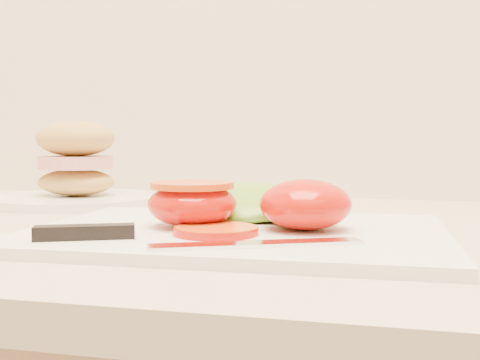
# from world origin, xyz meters

# --- Properties ---
(cutting_board) EXTENTS (0.39, 0.29, 0.01)m
(cutting_board) POSITION_xyz_m (-0.60, 1.59, 0.94)
(cutting_board) COLOR white
(cutting_board) RESTS_ON counter
(tomato_half_dome) EXTENTS (0.09, 0.09, 0.05)m
(tomato_half_dome) POSITION_xyz_m (-0.54, 1.60, 0.96)
(tomato_half_dome) COLOR red
(tomato_half_dome) RESTS_ON cutting_board
(tomato_half_cut) EXTENTS (0.09, 0.09, 0.04)m
(tomato_half_cut) POSITION_xyz_m (-0.65, 1.59, 0.96)
(tomato_half_cut) COLOR red
(tomato_half_cut) RESTS_ON cutting_board
(tomato_slice_0) EXTENTS (0.07, 0.07, 0.01)m
(tomato_slice_0) POSITION_xyz_m (-0.61, 1.55, 0.94)
(tomato_slice_0) COLOR #D0560A
(tomato_slice_0) RESTS_ON cutting_board
(lettuce_leaf_0) EXTENTS (0.19, 0.15, 0.03)m
(lettuce_leaf_0) POSITION_xyz_m (-0.62, 1.67, 0.96)
(lettuce_leaf_0) COLOR #74B830
(lettuce_leaf_0) RESTS_ON cutting_board
(lettuce_leaf_1) EXTENTS (0.13, 0.13, 0.02)m
(lettuce_leaf_1) POSITION_xyz_m (-0.57, 1.67, 0.95)
(lettuce_leaf_1) COLOR #74B830
(lettuce_leaf_1) RESTS_ON cutting_board
(knife) EXTENTS (0.27, 0.09, 0.01)m
(knife) POSITION_xyz_m (-0.65, 1.50, 0.94)
(knife) COLOR silver
(knife) RESTS_ON cutting_board
(sandwich_plate) EXTENTS (0.24, 0.24, 0.12)m
(sandwich_plate) POSITION_xyz_m (-0.90, 1.83, 0.97)
(sandwich_plate) COLOR white
(sandwich_plate) RESTS_ON counter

